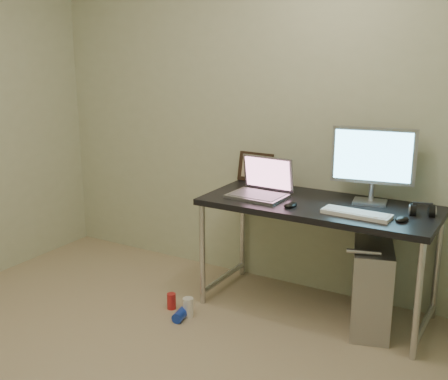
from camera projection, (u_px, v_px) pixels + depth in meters
wall_back at (257, 113)px, 4.03m from camera, size 3.50×0.02×2.50m
desk at (318, 216)px, 3.61m from camera, size 1.49×0.65×0.75m
tower_computer at (371, 285)px, 3.50m from camera, size 0.38×0.57×0.58m
cable_a at (378, 250)px, 3.75m from camera, size 0.01×0.16×0.69m
cable_b at (390, 256)px, 3.70m from camera, size 0.02×0.11×0.71m
can_red at (171, 301)px, 3.78m from camera, size 0.08×0.08×0.11m
can_white at (188, 307)px, 3.68m from camera, size 0.09×0.09×0.13m
can_blue at (180, 315)px, 3.64m from camera, size 0.09×0.13×0.07m
laptop at (261, 187)px, 3.75m from camera, size 0.38×0.32×0.26m
monitor at (373, 159)px, 3.52m from camera, size 0.52×0.18×0.49m
keyboard at (357, 214)px, 3.32m from camera, size 0.41×0.15×0.02m
mouse_right at (402, 218)px, 3.22m from camera, size 0.09×0.12×0.04m
mouse_left at (290, 203)px, 3.51m from camera, size 0.08×0.12×0.04m
headphones at (422, 211)px, 3.33m from camera, size 0.16×0.09×0.10m
picture_frame at (255, 167)px, 4.11m from camera, size 0.27×0.08×0.22m
webcam at (279, 175)px, 3.95m from camera, size 0.05×0.04×0.12m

